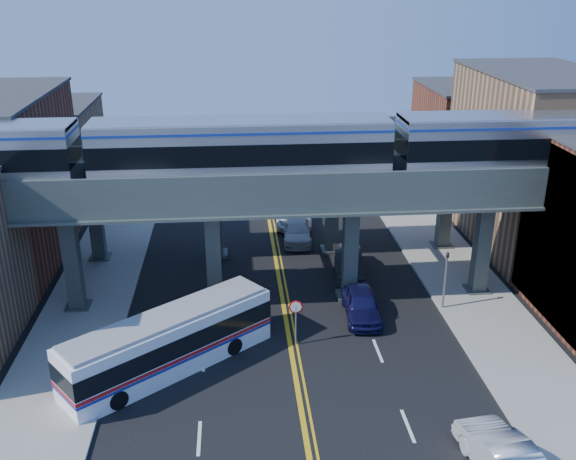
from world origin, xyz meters
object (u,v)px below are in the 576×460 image
car_lane_a (362,304)px  car_lane_b (348,262)px  transit_bus (170,343)px  car_lane_c (293,214)px  transit_train (241,149)px  car_parked_curb (505,460)px  stop_sign (296,315)px  traffic_signal (446,274)px  car_lane_d (297,231)px

car_lane_a → car_lane_b: (0.22, 5.65, -0.02)m
transit_bus → car_lane_c: 20.84m
transit_train → transit_bus: bearing=-120.2°
transit_bus → car_lane_c: bearing=30.2°
car_lane_b → car_lane_c: car_lane_c is taller
transit_train → transit_bus: 11.03m
car_lane_a → car_parked_curb: size_ratio=0.90×
transit_train → car_lane_b: 11.42m
car_lane_b → car_parked_curb: size_ratio=0.91×
transit_train → car_lane_b: bearing=26.1°
car_lane_b → stop_sign: bearing=-112.0°
transit_train → car_lane_b: transit_train is taller
transit_bus → car_lane_c: size_ratio=1.77×
transit_bus → car_lane_b: (10.63, 9.94, -0.66)m
traffic_signal → car_lane_b: size_ratio=0.85×
traffic_signal → car_lane_d: traffic_signal is taller
transit_train → car_lane_d: 13.31m
transit_bus → car_parked_curb: transit_bus is taller
traffic_signal → transit_bus: size_ratio=0.40×
car_lane_a → car_lane_b: bearing=90.6°
car_lane_b → car_parked_curb: 18.85m
car_lane_d → stop_sign: bearing=-92.2°
stop_sign → traffic_signal: bearing=18.6°
traffic_signal → car_lane_b: (-4.66, 5.31, -1.50)m
transit_train → car_lane_c: transit_train is taller
traffic_signal → car_lane_c: bearing=116.8°
stop_sign → traffic_signal: (8.90, 3.00, 0.54)m
transit_train → stop_sign: bearing=-63.2°
car_parked_curb → car_lane_b: bearing=-88.9°
stop_sign → car_lane_a: stop_sign is taller
stop_sign → car_lane_b: stop_sign is taller
car_lane_a → transit_bus: bearing=-154.8°
transit_bus → car_lane_b: bearing=5.5°
car_lane_b → car_lane_d: size_ratio=0.98×
transit_train → car_lane_b: (6.77, 3.31, -8.58)m
transit_train → car_lane_b: size_ratio=10.35×
traffic_signal → car_lane_a: size_ratio=0.85×
stop_sign → transit_bus: transit_bus is taller
traffic_signal → transit_bus: 16.00m
stop_sign → transit_bus: 6.60m
car_parked_curb → car_lane_d: bearing=-84.8°
car_lane_a → car_lane_c: car_lane_a is taller
transit_bus → stop_sign: bearing=-23.3°
stop_sign → traffic_signal: 9.41m
car_lane_c → transit_train: bearing=-105.5°
car_lane_a → traffic_signal: bearing=6.7°
car_lane_c → traffic_signal: bearing=-61.0°
transit_train → traffic_signal: size_ratio=12.19×
car_lane_a → car_lane_d: bearing=105.0°
transit_bus → car_lane_a: 11.28m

